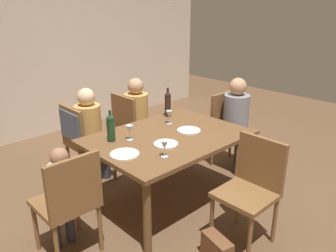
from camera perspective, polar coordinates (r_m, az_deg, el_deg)
ground_plane at (r=3.69m, az=-0.00°, el=-12.12°), size 10.00×10.00×0.00m
rear_room_partition at (r=5.49m, az=-20.73°, el=12.40°), size 6.40×0.12×2.70m
dining_table at (r=3.39m, az=-0.00°, el=-2.86°), size 1.53×1.11×0.73m
chair_far_left at (r=3.87m, az=-14.73°, el=-1.39°), size 0.46×0.44×0.92m
chair_far_right at (r=4.25m, az=-6.20°, el=0.27°), size 0.44×0.44×0.92m
chair_right_end at (r=4.29m, az=10.30°, el=0.26°), size 0.44×0.44×0.92m
chair_left_end at (r=2.79m, az=-16.29°, el=-11.70°), size 0.44×0.44×0.92m
chair_near at (r=2.97m, az=13.97°, el=-9.42°), size 0.44×0.44×0.92m
person_woman_host at (r=3.92m, az=-12.90°, el=-0.25°), size 0.33×0.29×1.10m
person_man_bearded at (r=4.28m, az=-5.06°, el=2.01°), size 0.34×0.29×1.11m
person_man_guest at (r=4.19m, az=11.64°, el=1.45°), size 0.31×0.35×1.14m
person_child_small at (r=2.87m, az=-17.41°, el=-10.32°), size 0.22×0.25×0.94m
wine_bottle_tall_green at (r=3.23m, az=-9.62°, el=-0.19°), size 0.08×0.08×0.30m
wine_bottle_dark_red at (r=3.88m, az=-0.04°, el=3.83°), size 0.07×0.07×0.34m
wine_glass_near_left at (r=3.65m, az=0.17°, el=1.95°), size 0.07×0.07×0.15m
wine_glass_centre at (r=2.86m, az=-0.61°, el=-3.28°), size 0.07×0.07×0.15m
wine_glass_near_right at (r=3.24m, az=-6.51°, el=-0.59°), size 0.07×0.07×0.15m
dinner_plate_host at (r=3.48m, az=3.53°, el=-0.74°), size 0.24×0.24×0.01m
dinner_plate_guest_left at (r=3.14m, az=-0.36°, el=-3.04°), size 0.23×0.23×0.01m
dinner_plate_guest_right at (r=2.96m, az=-7.31°, el=-4.72°), size 0.25×0.25×0.01m
handbag at (r=2.91m, az=8.21°, el=-19.86°), size 0.18×0.30×0.22m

